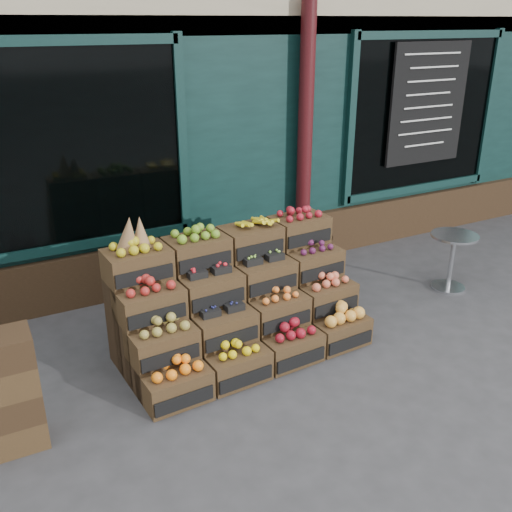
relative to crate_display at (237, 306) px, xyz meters
name	(u,v)px	position (x,y,z in m)	size (l,w,h in m)	color
ground	(310,361)	(0.48, -0.56, -0.44)	(60.00, 60.00, 0.00)	#363638
shop_facade	(129,60)	(0.48, 4.55, 1.96)	(12.00, 6.24, 4.80)	black
crate_display	(237,306)	(0.00, 0.00, 0.00)	(2.34, 1.23, 1.43)	#402D19
spare_crates	(5,393)	(-2.10, -0.47, 0.03)	(0.47, 0.33, 0.94)	#402D19
bistro_table	(452,255)	(2.79, -0.01, -0.02)	(0.54, 0.54, 0.68)	#B3B5BA
shopkeeper	(39,218)	(-1.40, 2.11, 0.48)	(0.67, 0.44, 1.85)	#19591B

